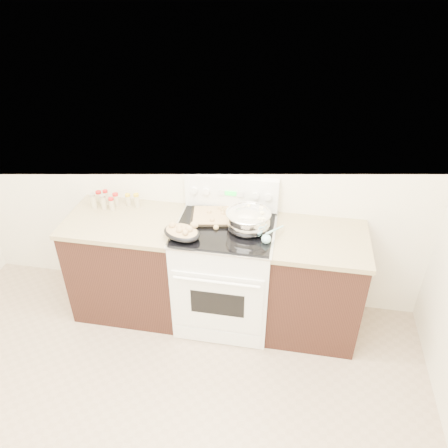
# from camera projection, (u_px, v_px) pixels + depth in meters

# --- Properties ---
(room_shell) EXTENTS (4.10, 3.60, 2.75)m
(room_shell) POSITION_uv_depth(u_px,v_px,m) (84.00, 251.00, 1.83)
(room_shell) COLOR white
(room_shell) RESTS_ON ground
(counter_left) EXTENTS (0.93, 0.67, 0.92)m
(counter_left) POSITION_uv_depth(u_px,v_px,m) (130.00, 263.00, 3.75)
(counter_left) COLOR black
(counter_left) RESTS_ON ground
(counter_right) EXTENTS (0.73, 0.67, 0.92)m
(counter_right) POSITION_uv_depth(u_px,v_px,m) (314.00, 284.00, 3.52)
(counter_right) COLOR black
(counter_right) RESTS_ON ground
(kitchen_range) EXTENTS (0.78, 0.73, 1.22)m
(kitchen_range) POSITION_uv_depth(u_px,v_px,m) (225.00, 272.00, 3.61)
(kitchen_range) COLOR white
(kitchen_range) RESTS_ON ground
(mixing_bowl) EXTENTS (0.38, 0.38, 0.20)m
(mixing_bowl) POSITION_uv_depth(u_px,v_px,m) (248.00, 221.00, 3.29)
(mixing_bowl) COLOR silver
(mixing_bowl) RESTS_ON kitchen_range
(roasting_pan) EXTENTS (0.34, 0.29, 0.11)m
(roasting_pan) POSITION_uv_depth(u_px,v_px,m) (182.00, 232.00, 3.21)
(roasting_pan) COLOR black
(roasting_pan) RESTS_ON kitchen_range
(baking_sheet) EXTENTS (0.50, 0.38, 0.06)m
(baking_sheet) POSITION_uv_depth(u_px,v_px,m) (220.00, 216.00, 3.46)
(baking_sheet) COLOR black
(baking_sheet) RESTS_ON kitchen_range
(wooden_spoon) EXTENTS (0.17, 0.22, 0.04)m
(wooden_spoon) POSITION_uv_depth(u_px,v_px,m) (220.00, 226.00, 3.35)
(wooden_spoon) COLOR tan
(wooden_spoon) RESTS_ON kitchen_range
(blue_ladle) EXTENTS (0.15, 0.24, 0.09)m
(blue_ladle) POSITION_uv_depth(u_px,v_px,m) (267.00, 238.00, 3.18)
(blue_ladle) COLOR #99DCE4
(blue_ladle) RESTS_ON kitchen_range
(spice_jars) EXTENTS (0.40, 0.15, 0.13)m
(spice_jars) POSITION_uv_depth(u_px,v_px,m) (111.00, 200.00, 3.63)
(spice_jars) COLOR #BFB28C
(spice_jars) RESTS_ON counter_left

